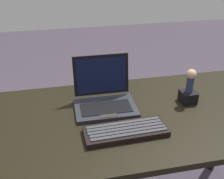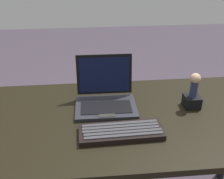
{
  "view_description": "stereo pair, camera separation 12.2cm",
  "coord_description": "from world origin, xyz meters",
  "views": [
    {
      "loc": [
        -0.24,
        -1.0,
        1.46
      ],
      "look_at": [
        -0.02,
        0.05,
        0.87
      ],
      "focal_mm": 44.0,
      "sensor_mm": 36.0,
      "label": 1
    },
    {
      "loc": [
        -0.12,
        -1.01,
        1.46
      ],
      "look_at": [
        -0.02,
        0.05,
        0.87
      ],
      "focal_mm": 44.0,
      "sensor_mm": 36.0,
      "label": 2
    }
  ],
  "objects": [
    {
      "name": "laptop_front",
      "position": [
        -0.05,
        0.1,
        0.8
      ],
      "size": [
        0.29,
        0.24,
        0.22
      ],
      "color": "#25262D",
      "rests_on": "desk"
    },
    {
      "name": "external_keyboard",
      "position": [
        0.0,
        -0.13,
        0.77
      ],
      "size": [
        0.35,
        0.14,
        0.03
      ],
      "color": "black",
      "rests_on": "desk"
    },
    {
      "name": "figurine_stand",
      "position": [
        0.36,
        0.06,
        0.78
      ],
      "size": [
        0.07,
        0.07,
        0.06
      ],
      "primitive_type": "cube",
      "color": "black",
      "rests_on": "desk"
    },
    {
      "name": "desk",
      "position": [
        0.0,
        0.0,
        0.66
      ],
      "size": [
        1.63,
        0.69,
        0.75
      ],
      "color": "black",
      "rests_on": "ground"
    },
    {
      "name": "figurine",
      "position": [
        0.36,
        0.06,
        0.88
      ],
      "size": [
        0.05,
        0.05,
        0.12
      ],
      "color": "navy",
      "rests_on": "figurine_stand"
    }
  ]
}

